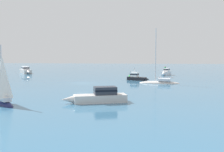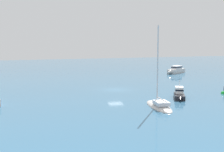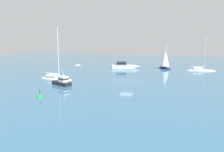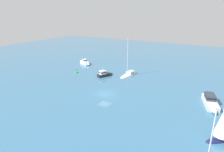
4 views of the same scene
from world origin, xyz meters
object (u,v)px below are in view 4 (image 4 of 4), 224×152
(powerboat_1, at_px, (210,101))
(channel_buoy, at_px, (76,73))
(cabin_cruiser, at_px, (104,74))
(sloop, at_px, (129,74))
(sailboat, at_px, (224,124))
(launch, at_px, (85,62))

(powerboat_1, height_order, channel_buoy, powerboat_1)
(powerboat_1, bearing_deg, cabin_cruiser, -116.07)
(sloop, bearing_deg, cabin_cruiser, -44.07)
(sloop, bearing_deg, channel_buoy, -60.86)
(channel_buoy, bearing_deg, cabin_cruiser, -170.21)
(channel_buoy, bearing_deg, sailboat, 159.64)
(launch, xyz_separation_m, sloop, (-18.03, 2.89, -0.57))
(powerboat_1, bearing_deg, channel_buoy, -111.35)
(sloop, height_order, channel_buoy, sloop)
(cabin_cruiser, bearing_deg, sloop, -25.20)
(powerboat_1, bearing_deg, sloop, -129.13)
(cabin_cruiser, relative_size, launch, 0.97)
(launch, bearing_deg, channel_buoy, -45.55)
(sloop, bearing_deg, launch, -92.85)
(cabin_cruiser, xyz_separation_m, channel_buoy, (8.96, 1.55, -0.64))
(sailboat, height_order, channel_buoy, sailboat)
(cabin_cruiser, distance_m, launch, 14.59)
(powerboat_1, bearing_deg, launch, -123.27)
(cabin_cruiser, bearing_deg, launch, 84.45)
(sailboat, xyz_separation_m, channel_buoy, (38.94, -14.45, -2.63))
(sailboat, relative_size, channel_buoy, 4.75)
(launch, distance_m, sloop, 18.27)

